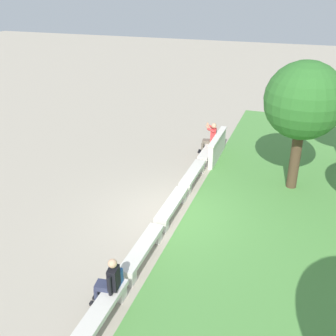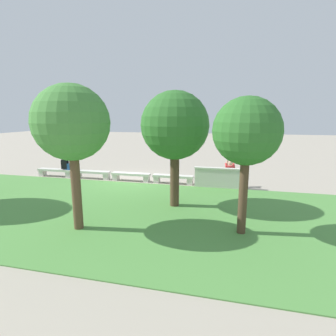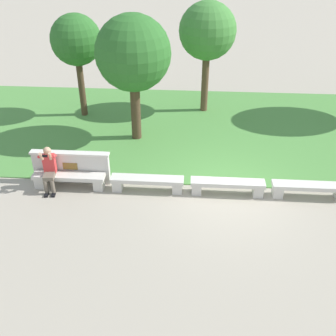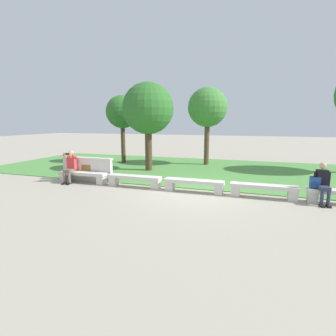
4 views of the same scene
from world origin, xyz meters
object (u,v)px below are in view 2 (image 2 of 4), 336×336
object	(u,v)px
bench_main	(219,180)
bench_mid	(131,176)
backpack	(68,167)
tree_left_background	(175,126)
bench_end	(56,171)
person_distant	(66,165)
tree_far_back	(247,132)
bench_far	(92,173)
tree_behind_wall	(72,124)
person_photographer	(230,172)
bench_near	(173,178)

from	to	relation	value
bench_main	bench_mid	size ratio (longest dim) A/B	1.00
bench_mid	backpack	xyz separation A→B (m)	(3.80, 0.00, 0.32)
bench_main	tree_left_background	bearing A→B (deg)	65.41
bench_main	backpack	distance (m)	8.45
bench_end	person_distant	xyz separation A→B (m)	(-0.66, -0.07, 0.37)
bench_mid	tree_far_back	distance (m)	8.12
bench_far	bench_end	world-z (taller)	same
tree_behind_wall	bench_far	bearing A→B (deg)	-64.08
bench_far	tree_behind_wall	bearing A→B (deg)	115.92
bench_far	tree_left_background	bearing A→B (deg)	148.29
tree_left_background	tree_far_back	distance (m)	3.11
bench_main	backpack	size ratio (longest dim) A/B	4.96
bench_main	person_photographer	distance (m)	0.67
person_distant	tree_left_background	world-z (taller)	tree_left_background
bench_far	tree_behind_wall	distance (m)	7.40
bench_end	tree_far_back	size ratio (longest dim) A/B	0.53
bench_end	person_photographer	size ratio (longest dim) A/B	1.61
bench_near	tree_far_back	xyz separation A→B (m)	(-3.23, 5.27, 2.71)
bench_main	bench_far	xyz separation A→B (m)	(6.97, 0.00, 0.00)
bench_far	bench_main	bearing A→B (deg)	180.00
bench_near	bench_mid	bearing A→B (deg)	0.00
bench_far	tree_far_back	size ratio (longest dim) A/B	0.53
bench_near	bench_far	world-z (taller)	same
tree_left_background	bench_end	bearing A→B (deg)	-23.40
bench_main	person_distant	world-z (taller)	person_distant
bench_mid	tree_left_background	xyz separation A→B (m)	(-3.11, 3.36, 2.78)
person_photographer	bench_end	bearing A→B (deg)	0.45
bench_near	tree_behind_wall	size ratio (longest dim) A/B	0.48
bench_near	tree_far_back	distance (m)	6.75
person_distant	bench_end	bearing A→B (deg)	5.71
person_photographer	backpack	xyz separation A→B (m)	(8.95, 0.08, -0.11)
person_photographer	person_distant	size ratio (longest dim) A/B	1.05
bench_end	tree_behind_wall	world-z (taller)	tree_behind_wall
person_distant	tree_behind_wall	bearing A→B (deg)	126.89
bench_mid	tree_behind_wall	world-z (taller)	tree_behind_wall
person_photographer	person_distant	world-z (taller)	person_photographer
bench_end	person_photographer	distance (m)	9.81
bench_mid	tree_left_background	size ratio (longest dim) A/B	0.48
person_photographer	bench_mid	bearing A→B (deg)	0.86
bench_mid	tree_far_back	bearing A→B (deg)	136.50
bench_far	backpack	distance (m)	1.51
backpack	tree_left_background	distance (m)	8.06
bench_near	bench_end	bearing A→B (deg)	0.00
bench_main	bench_near	xyz separation A→B (m)	(2.32, 0.00, 0.00)
bench_main	tree_behind_wall	bearing A→B (deg)	56.77
bench_end	backpack	distance (m)	0.91
bench_mid	bench_far	xyz separation A→B (m)	(2.32, 0.00, 0.00)
bench_main	bench_end	size ratio (longest dim) A/B	1.00
bench_main	tree_far_back	distance (m)	5.99
tree_far_back	backpack	bearing A→B (deg)	-29.39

